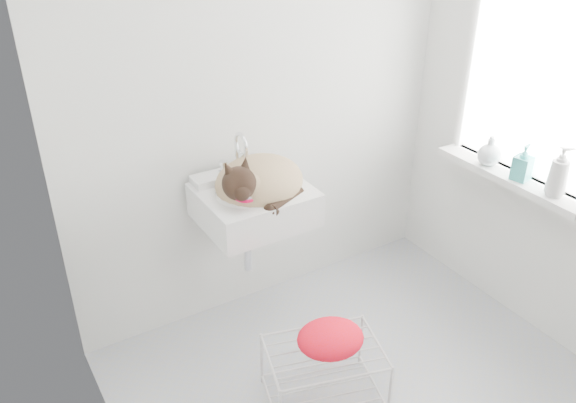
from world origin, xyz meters
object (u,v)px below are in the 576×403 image
bottle_c (487,164)px  bottle_a (553,195)px  wire_rack (324,375)px  sink (254,189)px  cat (258,183)px  bottle_b (520,179)px

bottle_c → bottle_a: bearing=-90.0°
wire_rack → bottle_c: bearing=11.4°
sink → bottle_a: (1.20, -0.81, 0.00)m
sink → cat: bearing=-57.2°
cat → sink: bearing=114.2°
bottle_a → bottle_b: size_ratio=1.15×
cat → wire_rack: (-0.01, -0.62, -0.74)m
wire_rack → bottle_a: bottle_a is taller
sink → wire_rack: 0.95m
bottle_a → bottle_b: bearing=90.0°
cat → bottle_b: bearing=-34.9°
bottle_a → cat: bearing=146.6°
cat → bottle_c: size_ratio=3.19×
wire_rack → bottle_a: size_ratio=2.41×
cat → bottle_c: (1.19, -0.38, -0.04)m
bottle_a → bottle_c: bearing=90.0°
sink → cat: 0.05m
sink → wire_rack: (0.00, -0.64, -0.70)m
sink → bottle_a: size_ratio=2.51×
sink → bottle_a: bearing=-33.8°
wire_rack → bottle_b: bearing=1.5°
cat → bottle_a: size_ratio=2.37×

